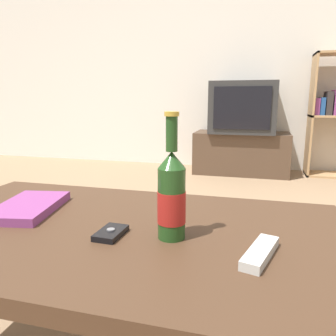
{
  "coord_description": "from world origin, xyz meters",
  "views": [
    {
      "loc": [
        0.33,
        -0.72,
        0.75
      ],
      "look_at": [
        0.07,
        0.27,
        0.54
      ],
      "focal_mm": 35.0,
      "sensor_mm": 36.0,
      "label": 1
    }
  ],
  "objects": [
    {
      "name": "bookshelf",
      "position": [
        1.06,
        2.81,
        0.63
      ],
      "size": [
        0.48,
        0.3,
        1.19
      ],
      "color": "tan",
      "rests_on": "ground_plane"
    },
    {
      "name": "coffee_table",
      "position": [
        0.0,
        0.0,
        0.37
      ],
      "size": [
        1.15,
        0.66,
        0.44
      ],
      "color": "#422B1C",
      "rests_on": "ground_plane"
    },
    {
      "name": "television",
      "position": [
        0.2,
        2.71,
        0.67
      ],
      "size": [
        0.64,
        0.57,
        0.5
      ],
      "color": "#2D2D2D",
      "rests_on": "tv_stand"
    },
    {
      "name": "remote_control",
      "position": [
        0.35,
        -0.08,
        0.45
      ],
      "size": [
        0.08,
        0.16,
        0.02
      ],
      "rotation": [
        0.0,
        0.0,
        -0.28
      ],
      "color": "beige",
      "rests_on": "coffee_table"
    },
    {
      "name": "back_wall",
      "position": [
        0.0,
        3.02,
        1.3
      ],
      "size": [
        8.0,
        0.05,
        2.6
      ],
      "color": "silver",
      "rests_on": "ground_plane"
    },
    {
      "name": "cell_phone",
      "position": [
        0.01,
        -0.06,
        0.44
      ],
      "size": [
        0.06,
        0.09,
        0.02
      ],
      "rotation": [
        0.0,
        0.0,
        -0.04
      ],
      "color": "black",
      "rests_on": "coffee_table"
    },
    {
      "name": "beer_bottle",
      "position": [
        0.15,
        -0.03,
        0.54
      ],
      "size": [
        0.07,
        0.07,
        0.29
      ],
      "color": "#1E4219",
      "rests_on": "coffee_table"
    },
    {
      "name": "table_book",
      "position": [
        -0.29,
        0.05,
        0.45
      ],
      "size": [
        0.19,
        0.28,
        0.02
      ],
      "rotation": [
        0.0,
        0.0,
        0.18
      ],
      "color": "#7F3875",
      "rests_on": "coffee_table"
    },
    {
      "name": "tv_stand",
      "position": [
        0.2,
        2.72,
        0.21
      ],
      "size": [
        0.94,
        0.47,
        0.42
      ],
      "color": "#4C3828",
      "rests_on": "ground_plane"
    }
  ]
}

